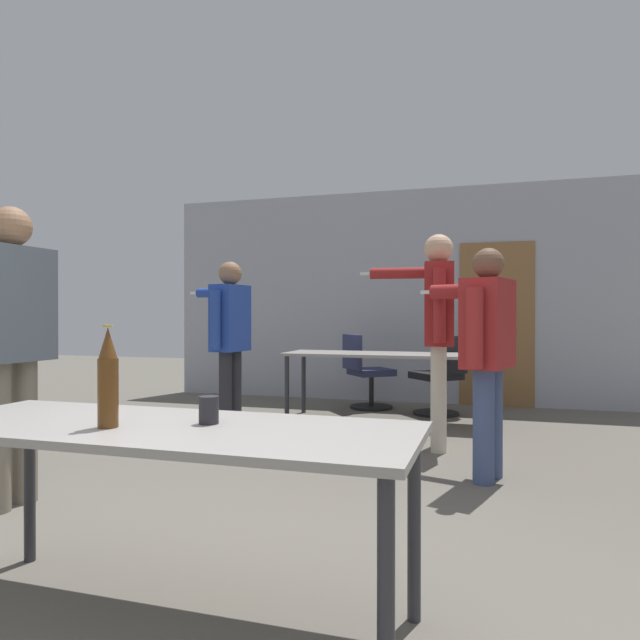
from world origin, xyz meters
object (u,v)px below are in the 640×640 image
(person_far_watching, at_px, (437,318))
(drink_cup, at_px, (209,410))
(office_chair_near_pushed, at_px, (366,374))
(office_chair_side_rolled, at_px, (440,379))
(person_left_plaid, at_px, (9,326))
(person_center_tall, at_px, (229,330))
(person_near_casual, at_px, (486,342))
(beer_bottle, at_px, (108,379))

(person_far_watching, bearing_deg, drink_cup, 162.85)
(office_chair_near_pushed, distance_m, office_chair_side_rolled, 0.94)
(office_chair_near_pushed, bearing_deg, person_far_watching, -10.47)
(office_chair_near_pushed, height_order, drink_cup, office_chair_near_pushed)
(person_left_plaid, bearing_deg, person_center_tall, -7.21)
(person_near_casual, relative_size, office_chair_side_rolled, 1.76)
(beer_bottle, height_order, drink_cup, beer_bottle)
(person_left_plaid, distance_m, person_far_watching, 3.16)
(person_center_tall, xyz_separation_m, beer_bottle, (1.08, -3.19, -0.09))
(person_near_casual, bearing_deg, office_chair_near_pushed, 44.34)
(person_far_watching, bearing_deg, person_near_casual, -159.57)
(person_center_tall, relative_size, person_near_casual, 1.03)
(office_chair_near_pushed, relative_size, office_chair_side_rolled, 1.00)
(person_far_watching, relative_size, office_chair_near_pushed, 2.01)
(person_center_tall, xyz_separation_m, person_near_casual, (2.35, -0.83, -0.05))
(person_near_casual, xyz_separation_m, beer_bottle, (-1.27, -2.36, -0.05))
(person_near_casual, height_order, beer_bottle, person_near_casual)
(office_chair_side_rolled, bearing_deg, person_left_plaid, -160.36)
(office_chair_side_rolled, bearing_deg, beer_bottle, -139.83)
(person_center_tall, relative_size, beer_bottle, 4.49)
(person_center_tall, distance_m, drink_cup, 3.33)
(person_left_plaid, distance_m, office_chair_side_rolled, 4.49)
(person_far_watching, distance_m, office_chair_side_rolled, 1.83)
(person_center_tall, bearing_deg, person_left_plaid, 177.88)
(office_chair_near_pushed, bearing_deg, person_center_tall, -64.38)
(office_chair_near_pushed, bearing_deg, person_near_casual, -10.76)
(drink_cup, bearing_deg, person_far_watching, 79.61)
(person_center_tall, relative_size, office_chair_side_rolled, 1.81)
(office_chair_near_pushed, relative_size, drink_cup, 8.90)
(person_left_plaid, bearing_deg, office_chair_side_rolled, -27.49)
(person_far_watching, bearing_deg, beer_bottle, 158.01)
(person_center_tall, distance_m, office_chair_near_pushed, 2.17)
(person_far_watching, height_order, beer_bottle, person_far_watching)
(person_center_tall, bearing_deg, person_near_casual, -102.72)
(person_far_watching, bearing_deg, person_center_tall, 82.22)
(beer_bottle, bearing_deg, person_center_tall, 108.74)
(person_left_plaid, height_order, office_chair_near_pushed, person_left_plaid)
(person_center_tall, height_order, person_far_watching, person_far_watching)
(person_near_casual, distance_m, beer_bottle, 2.68)
(drink_cup, bearing_deg, office_chair_near_pushed, 95.62)
(person_left_plaid, xyz_separation_m, office_chair_side_rolled, (2.17, 3.88, -0.65))
(person_left_plaid, distance_m, beer_bottle, 1.73)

